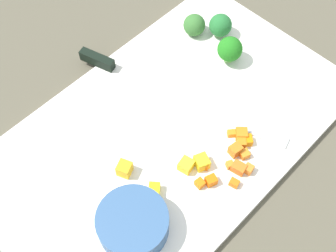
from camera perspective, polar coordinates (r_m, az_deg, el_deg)
The scene contains 24 objects.
ground_plane at distance 0.67m, azimuth 0.00°, elevation -0.98°, with size 4.00×4.00×0.00m, color brown.
cutting_board at distance 0.67m, azimuth 0.00°, elevation -0.71°, with size 0.56×0.34×0.01m, color white.
prep_bowl at distance 0.58m, azimuth -4.53°, elevation -12.33°, with size 0.09×0.09×0.04m, color #355A89.
chef_knife at distance 0.70m, azimuth -2.60°, elevation 5.60°, with size 0.12×0.35×0.02m.
carrot_dice_0 at distance 0.63m, azimuth 7.94°, elevation -4.96°, with size 0.01×0.01×0.01m, color orange.
carrot_dice_1 at distance 0.63m, azimuth 10.30°, elevation -5.44°, with size 0.01×0.01×0.01m, color orange.
carrot_dice_2 at distance 0.66m, azimuth 8.14°, elevation -0.94°, with size 0.01×0.01×0.01m, color orange.
carrot_dice_3 at distance 0.63m, azimuth 9.05°, elevation -5.33°, with size 0.02×0.01×0.01m, color orange.
carrot_dice_4 at distance 0.66m, azimuth 9.41°, elevation -1.05°, with size 0.02×0.02×0.02m, color orange.
carrot_dice_5 at distance 0.62m, azimuth 4.11°, elevation -7.35°, with size 0.01×0.01×0.01m, color orange.
carrot_dice_6 at distance 0.62m, azimuth 5.55°, elevation -6.98°, with size 0.01×0.01×0.01m, color orange.
carrot_dice_7 at distance 0.65m, azimuth 9.78°, elevation -3.58°, with size 0.01×0.01×0.01m, color orange.
carrot_dice_8 at distance 0.63m, azimuth 4.69°, elevation -4.86°, with size 0.01×0.01×0.01m, color orange.
carrot_dice_9 at distance 0.65m, azimuth 9.37°, elevation -2.13°, with size 0.01×0.01×0.01m, color orange.
carrot_dice_10 at distance 0.62m, azimuth 8.29°, elevation -7.45°, with size 0.01×0.01×0.01m, color orange.
carrot_dice_11 at distance 0.64m, azimuth 8.64°, elevation -3.06°, with size 0.01×0.02×0.02m, color orange.
carrot_dice_12 at distance 0.66m, azimuth 10.20°, elevation -1.80°, with size 0.01×0.02×0.01m, color orange.
pepper_dice_0 at distance 0.61m, azimuth -1.77°, elevation -8.15°, with size 0.02×0.02×0.01m, color yellow.
pepper_dice_1 at distance 0.62m, azimuth -5.60°, elevation -5.49°, with size 0.02×0.02×0.02m, color yellow.
pepper_dice_2 at distance 0.63m, azimuth 2.35°, elevation -5.04°, with size 0.02×0.02×0.02m, color yellow.
pepper_dice_3 at distance 0.63m, azimuth 4.36°, elevation -4.63°, with size 0.02×0.02×0.02m, color yellow.
broccoli_floret_0 at distance 0.73m, azimuth 7.94°, elevation 9.71°, with size 0.04×0.04×0.05m.
broccoli_floret_1 at distance 0.77m, azimuth 6.75°, elevation 12.69°, with size 0.04×0.04×0.04m.
broccoli_floret_2 at distance 0.77m, azimuth 3.39°, elevation 12.79°, with size 0.04×0.04×0.04m.
Camera 1 is at (-0.24, -0.24, 0.58)m, focal length 47.50 mm.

